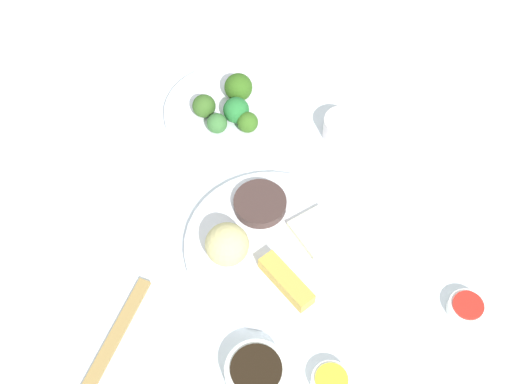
# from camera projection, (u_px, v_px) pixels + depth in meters

# --- Properties ---
(tabletop) EXTENTS (2.20, 2.20, 0.02)m
(tabletop) POSITION_uv_depth(u_px,v_px,m) (266.00, 252.00, 1.13)
(tabletop) COLOR white
(tabletop) RESTS_ON ground
(main_plate) EXTENTS (0.30, 0.30, 0.02)m
(main_plate) POSITION_uv_depth(u_px,v_px,m) (272.00, 246.00, 1.12)
(main_plate) COLOR white
(main_plate) RESTS_ON tabletop
(rice_scoop) EXTENTS (0.07, 0.07, 0.07)m
(rice_scoop) POSITION_uv_depth(u_px,v_px,m) (227.00, 244.00, 1.07)
(rice_scoop) COLOR tan
(rice_scoop) RESTS_ON main_plate
(spring_roll) EXTENTS (0.11, 0.03, 0.03)m
(spring_roll) POSITION_uv_depth(u_px,v_px,m) (286.00, 281.00, 1.06)
(spring_roll) COLOR gold
(spring_roll) RESTS_ON main_plate
(crab_rangoon_wonton) EXTENTS (0.09, 0.08, 0.01)m
(crab_rangoon_wonton) POSITION_uv_depth(u_px,v_px,m) (316.00, 232.00, 1.12)
(crab_rangoon_wonton) COLOR beige
(crab_rangoon_wonton) RESTS_ON main_plate
(stir_fry_heap) EXTENTS (0.09, 0.09, 0.02)m
(stir_fry_heap) POSITION_uv_depth(u_px,v_px,m) (260.00, 204.00, 1.14)
(stir_fry_heap) COLOR #3D2B28
(stir_fry_heap) RESTS_ON main_plate
(broccoli_plate) EXTENTS (0.24, 0.24, 0.01)m
(broccoli_plate) POSITION_uv_depth(u_px,v_px,m) (226.00, 112.00, 1.28)
(broccoli_plate) COLOR white
(broccoli_plate) RESTS_ON tabletop
(broccoli_floret_0) EXTENTS (0.04, 0.04, 0.04)m
(broccoli_floret_0) POSITION_uv_depth(u_px,v_px,m) (204.00, 106.00, 1.25)
(broccoli_floret_0) COLOR #375F23
(broccoli_floret_0) RESTS_ON broccoli_plate
(broccoli_floret_1) EXTENTS (0.05, 0.05, 0.05)m
(broccoli_floret_1) POSITION_uv_depth(u_px,v_px,m) (236.00, 110.00, 1.24)
(broccoli_floret_1) COLOR #257132
(broccoli_floret_1) RESTS_ON broccoli_plate
(broccoli_floret_2) EXTENTS (0.04, 0.04, 0.04)m
(broccoli_floret_2) POSITION_uv_depth(u_px,v_px,m) (217.00, 123.00, 1.23)
(broccoli_floret_2) COLOR #396F35
(broccoli_floret_2) RESTS_ON broccoli_plate
(broccoli_floret_3) EXTENTS (0.05, 0.05, 0.05)m
(broccoli_floret_3) POSITION_uv_depth(u_px,v_px,m) (238.00, 87.00, 1.27)
(broccoli_floret_3) COLOR #325F1A
(broccoli_floret_3) RESTS_ON broccoli_plate
(broccoli_floret_4) EXTENTS (0.04, 0.04, 0.04)m
(broccoli_floret_4) POSITION_uv_depth(u_px,v_px,m) (248.00, 122.00, 1.23)
(broccoli_floret_4) COLOR #37651E
(broccoli_floret_4) RESTS_ON broccoli_plate
(soy_sauce_bowl) EXTENTS (0.09, 0.09, 0.03)m
(soy_sauce_bowl) POSITION_uv_depth(u_px,v_px,m) (256.00, 373.00, 0.99)
(soy_sauce_bowl) COLOR white
(soy_sauce_bowl) RESTS_ON tabletop
(soy_sauce_bowl_liquid) EXTENTS (0.08, 0.08, 0.00)m
(soy_sauce_bowl_liquid) POSITION_uv_depth(u_px,v_px,m) (256.00, 369.00, 0.97)
(soy_sauce_bowl_liquid) COLOR black
(soy_sauce_bowl_liquid) RESTS_ON soy_sauce_bowl
(sauce_ramekin_sweet_and_sour) EXTENTS (0.06, 0.06, 0.02)m
(sauce_ramekin_sweet_and_sour) POSITION_uv_depth(u_px,v_px,m) (466.00, 308.00, 1.05)
(sauce_ramekin_sweet_and_sour) COLOR white
(sauce_ramekin_sweet_and_sour) RESTS_ON tabletop
(sauce_ramekin_sweet_and_sour_liquid) EXTENTS (0.05, 0.05, 0.00)m
(sauce_ramekin_sweet_and_sour_liquid) POSITION_uv_depth(u_px,v_px,m) (468.00, 305.00, 1.04)
(sauce_ramekin_sweet_and_sour_liquid) COLOR red
(sauce_ramekin_sweet_and_sour_liquid) RESTS_ON sauce_ramekin_sweet_and_sour
(sauce_ramekin_hot_mustard) EXTENTS (0.06, 0.06, 0.02)m
(sauce_ramekin_hot_mustard) POSITION_uv_depth(u_px,v_px,m) (331.00, 382.00, 0.99)
(sauce_ramekin_hot_mustard) COLOR white
(sauce_ramekin_hot_mustard) RESTS_ON tabletop
(sauce_ramekin_hot_mustard_liquid) EXTENTS (0.05, 0.05, 0.00)m
(sauce_ramekin_hot_mustard_liquid) POSITION_uv_depth(u_px,v_px,m) (332.00, 379.00, 0.98)
(sauce_ramekin_hot_mustard_liquid) COLOR yellow
(sauce_ramekin_hot_mustard_liquid) RESTS_ON sauce_ramekin_hot_mustard
(teacup) EXTENTS (0.07, 0.07, 0.05)m
(teacup) POSITION_uv_depth(u_px,v_px,m) (342.00, 128.00, 1.24)
(teacup) COLOR white
(teacup) RESTS_ON tabletop
(chopsticks_pair) EXTENTS (0.12, 0.22, 0.01)m
(chopsticks_pair) POSITION_uv_depth(u_px,v_px,m) (111.00, 344.00, 1.03)
(chopsticks_pair) COLOR #9F7F46
(chopsticks_pair) RESTS_ON tabletop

